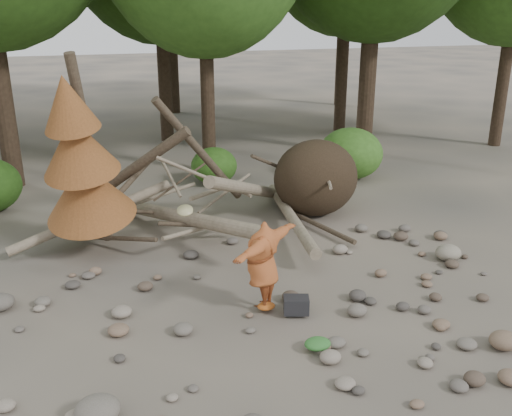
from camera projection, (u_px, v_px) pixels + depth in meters
name	position (u px, v px, depth m)	size (l,w,h in m)	color
ground	(280.00, 307.00, 10.32)	(120.00, 120.00, 0.00)	#514C44
deadfall_pile	(296.00, 182.00, 14.39)	(8.55, 5.24, 3.30)	#332619
dead_conifer	(81.00, 163.00, 11.70)	(2.06, 2.16, 4.35)	#4C3F30
bush_mid	(214.00, 166.00, 17.34)	(1.40, 1.40, 1.12)	#33631C
bush_right	(351.00, 154.00, 17.80)	(2.00, 2.00, 1.60)	#3F7624
frisbee_thrower	(263.00, 265.00, 9.95)	(2.51, 1.70, 2.24)	#A54F25
backpack	(296.00, 308.00, 10.00)	(0.44, 0.29, 0.29)	black
cloth_green	(317.00, 346.00, 8.99)	(0.43, 0.36, 0.16)	#2F6C2B
cloth_orange	(266.00, 309.00, 10.16)	(0.32, 0.26, 0.12)	#B6591F
boulder_front_left	(97.00, 410.00, 7.42)	(0.60, 0.54, 0.36)	#6B6459
boulder_front_right	(504.00, 340.00, 9.04)	(0.48, 0.43, 0.29)	#775F4A
boulder_mid_right	(448.00, 253.00, 12.20)	(0.56, 0.50, 0.33)	gray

